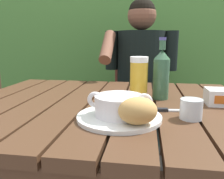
{
  "coord_description": "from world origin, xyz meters",
  "views": [
    {
      "loc": [
        0.15,
        -0.85,
        0.98
      ],
      "look_at": [
        0.04,
        -0.09,
        0.82
      ],
      "focal_mm": 36.42,
      "sensor_mm": 36.0,
      "label": 1
    }
  ],
  "objects_px": {
    "beer_glass": "(139,79)",
    "bread_roll": "(138,111)",
    "person_eating": "(140,78)",
    "soup_bowl": "(119,105)",
    "table_knife": "(167,110)",
    "water_glass_small": "(191,109)",
    "butter_tub": "(223,97)",
    "beer_bottle": "(161,74)",
    "serving_plate": "(119,117)",
    "chair_near_diner": "(140,107)"
  },
  "relations": [
    {
      "from": "soup_bowl",
      "to": "beer_glass",
      "type": "bearing_deg",
      "value": 77.89
    },
    {
      "from": "water_glass_small",
      "to": "chair_near_diner",
      "type": "bearing_deg",
      "value": 99.73
    },
    {
      "from": "chair_near_diner",
      "to": "bread_roll",
      "type": "bearing_deg",
      "value": -89.03
    },
    {
      "from": "beer_glass",
      "to": "person_eating",
      "type": "bearing_deg",
      "value": 91.19
    },
    {
      "from": "bread_roll",
      "to": "beer_glass",
      "type": "relative_size",
      "value": 0.71
    },
    {
      "from": "beer_bottle",
      "to": "table_knife",
      "type": "distance_m",
      "value": 0.2
    },
    {
      "from": "chair_near_diner",
      "to": "butter_tub",
      "type": "relative_size",
      "value": 7.62
    },
    {
      "from": "beer_bottle",
      "to": "person_eating",
      "type": "bearing_deg",
      "value": 99.6
    },
    {
      "from": "beer_glass",
      "to": "table_knife",
      "type": "distance_m",
      "value": 0.19
    },
    {
      "from": "serving_plate",
      "to": "bread_roll",
      "type": "distance_m",
      "value": 0.1
    },
    {
      "from": "person_eating",
      "to": "beer_glass",
      "type": "bearing_deg",
      "value": -88.81
    },
    {
      "from": "serving_plate",
      "to": "table_knife",
      "type": "distance_m",
      "value": 0.18
    },
    {
      "from": "bread_roll",
      "to": "person_eating",
      "type": "bearing_deg",
      "value": 91.34
    },
    {
      "from": "serving_plate",
      "to": "table_knife",
      "type": "bearing_deg",
      "value": 33.21
    },
    {
      "from": "beer_glass",
      "to": "table_knife",
      "type": "height_order",
      "value": "beer_glass"
    },
    {
      "from": "soup_bowl",
      "to": "butter_tub",
      "type": "relative_size",
      "value": 1.64
    },
    {
      "from": "beer_glass",
      "to": "butter_tub",
      "type": "bearing_deg",
      "value": -3.34
    },
    {
      "from": "chair_near_diner",
      "to": "table_knife",
      "type": "xyz_separation_m",
      "value": [
        0.11,
        -0.97,
        0.28
      ]
    },
    {
      "from": "table_knife",
      "to": "serving_plate",
      "type": "bearing_deg",
      "value": -146.79
    },
    {
      "from": "beer_bottle",
      "to": "table_knife",
      "type": "height_order",
      "value": "beer_bottle"
    },
    {
      "from": "chair_near_diner",
      "to": "water_glass_small",
      "type": "height_order",
      "value": "chair_near_diner"
    },
    {
      "from": "bread_roll",
      "to": "table_knife",
      "type": "distance_m",
      "value": 0.2
    },
    {
      "from": "beer_bottle",
      "to": "water_glass_small",
      "type": "distance_m",
      "value": 0.26
    },
    {
      "from": "beer_glass",
      "to": "water_glass_small",
      "type": "height_order",
      "value": "beer_glass"
    },
    {
      "from": "butter_tub",
      "to": "table_knife",
      "type": "distance_m",
      "value": 0.24
    },
    {
      "from": "serving_plate",
      "to": "beer_bottle",
      "type": "distance_m",
      "value": 0.32
    },
    {
      "from": "chair_near_diner",
      "to": "beer_bottle",
      "type": "distance_m",
      "value": 0.89
    },
    {
      "from": "person_eating",
      "to": "table_knife",
      "type": "distance_m",
      "value": 0.79
    },
    {
      "from": "chair_near_diner",
      "to": "beer_bottle",
      "type": "height_order",
      "value": "beer_bottle"
    },
    {
      "from": "beer_glass",
      "to": "bread_roll",
      "type": "bearing_deg",
      "value": -88.36
    },
    {
      "from": "bread_roll",
      "to": "butter_tub",
      "type": "height_order",
      "value": "bread_roll"
    },
    {
      "from": "soup_bowl",
      "to": "butter_tub",
      "type": "xyz_separation_m",
      "value": [
        0.37,
        0.22,
        -0.02
      ]
    },
    {
      "from": "beer_glass",
      "to": "water_glass_small",
      "type": "bearing_deg",
      "value": -50.2
    },
    {
      "from": "table_knife",
      "to": "beer_glass",
      "type": "bearing_deg",
      "value": 127.5
    },
    {
      "from": "person_eating",
      "to": "soup_bowl",
      "type": "xyz_separation_m",
      "value": [
        -0.04,
        -0.88,
        0.06
      ]
    },
    {
      "from": "serving_plate",
      "to": "beer_glass",
      "type": "bearing_deg",
      "value": 77.89
    },
    {
      "from": "water_glass_small",
      "to": "butter_tub",
      "type": "bearing_deg",
      "value": 50.98
    },
    {
      "from": "person_eating",
      "to": "serving_plate",
      "type": "xyz_separation_m",
      "value": [
        -0.04,
        -0.88,
        0.02
      ]
    },
    {
      "from": "person_eating",
      "to": "water_glass_small",
      "type": "relative_size",
      "value": 18.48
    },
    {
      "from": "table_knife",
      "to": "person_eating",
      "type": "bearing_deg",
      "value": 98.47
    },
    {
      "from": "butter_tub",
      "to": "beer_bottle",
      "type": "bearing_deg",
      "value": 165.68
    },
    {
      "from": "bread_roll",
      "to": "water_glass_small",
      "type": "height_order",
      "value": "bread_roll"
    },
    {
      "from": "beer_bottle",
      "to": "table_knife",
      "type": "bearing_deg",
      "value": -85.53
    },
    {
      "from": "beer_glass",
      "to": "water_glass_small",
      "type": "relative_size",
      "value": 2.58
    },
    {
      "from": "serving_plate",
      "to": "water_glass_small",
      "type": "height_order",
      "value": "water_glass_small"
    },
    {
      "from": "butter_tub",
      "to": "table_knife",
      "type": "xyz_separation_m",
      "value": [
        -0.21,
        -0.12,
        -0.03
      ]
    },
    {
      "from": "person_eating",
      "to": "serving_plate",
      "type": "relative_size",
      "value": 4.81
    },
    {
      "from": "beer_bottle",
      "to": "water_glass_small",
      "type": "bearing_deg",
      "value": -71.91
    },
    {
      "from": "chair_near_diner",
      "to": "bread_roll",
      "type": "xyz_separation_m",
      "value": [
        0.02,
        -1.14,
        0.33
      ]
    },
    {
      "from": "soup_bowl",
      "to": "water_glass_small",
      "type": "distance_m",
      "value": 0.22
    }
  ]
}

